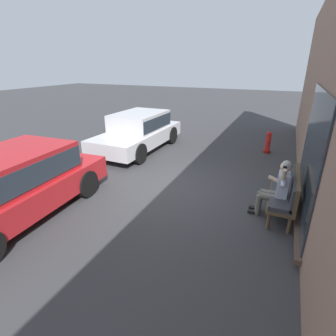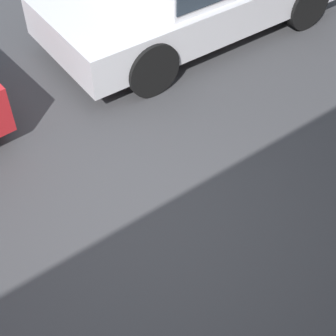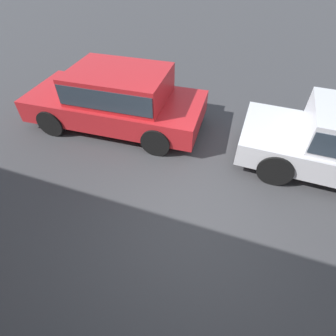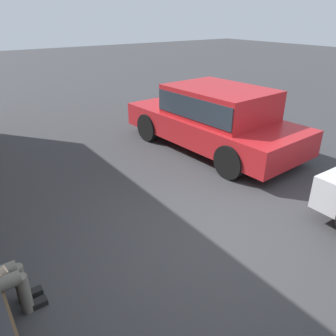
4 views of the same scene
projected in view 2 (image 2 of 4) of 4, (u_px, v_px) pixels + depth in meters
ground_plane at (143, 223)px, 4.95m from camera, size 60.00×60.00×0.00m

